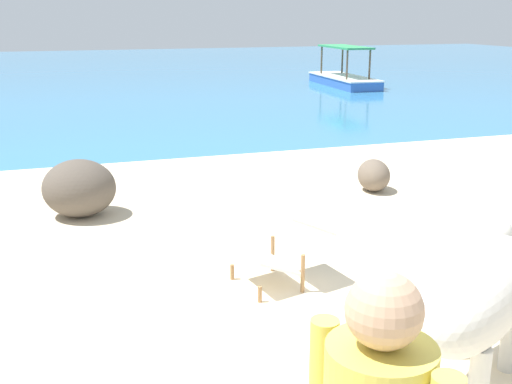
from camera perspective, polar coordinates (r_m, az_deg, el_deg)
The scene contains 6 objects.
water_surface at distance 25.10m, azimuth -14.37°, elevation 10.14°, with size 60.00×36.00×0.03m, color teal.
cow at distance 4.05m, azimuth 19.55°, elevation -7.84°, with size 1.77×1.53×1.10m.
deck_chair_near at distance 5.47m, azimuth 2.41°, elevation -4.51°, with size 0.85×0.66×0.68m.
shore_rock_large at distance 7.57m, azimuth -15.79°, elevation 0.34°, with size 0.85×0.79×0.67m, color brown.
shore_rock_medium at distance 8.51m, azimuth 10.67°, elevation 1.51°, with size 0.56×0.42×0.43m, color #6B5B4C.
boat_blue at distance 21.24m, azimuth 8.01°, elevation 10.29°, with size 1.33×3.72×1.29m.
Camera 1 is at (-1.81, -2.93, 2.34)m, focal length 43.95 mm.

